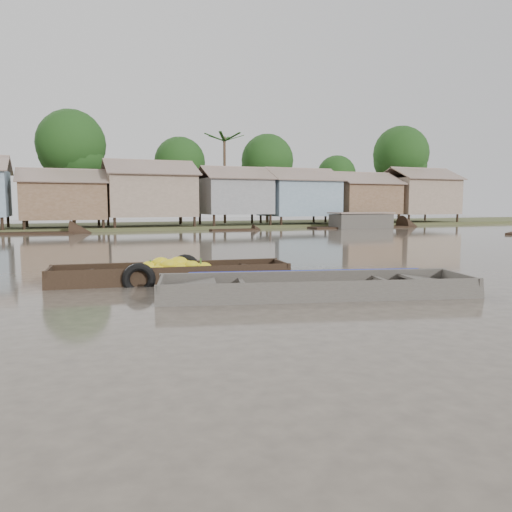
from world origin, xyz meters
name	(u,v)px	position (x,y,z in m)	size (l,w,h in m)	color
ground	(273,295)	(0.00, 0.00, 0.00)	(120.00, 120.00, 0.00)	#4B4339
riverbank	(151,191)	(3.03, 31.86, 3.07)	(120.00, 12.47, 10.22)	#384723
banana_boat	(169,274)	(-1.73, 2.81, 0.19)	(6.22, 2.17, 0.88)	black
viewer_boat	(316,293)	(0.88, -0.36, 0.05)	(7.11, 3.45, 0.55)	#403B36
distant_boats	(297,227)	(12.79, 24.31, 0.21)	(48.38, 15.27, 1.38)	black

